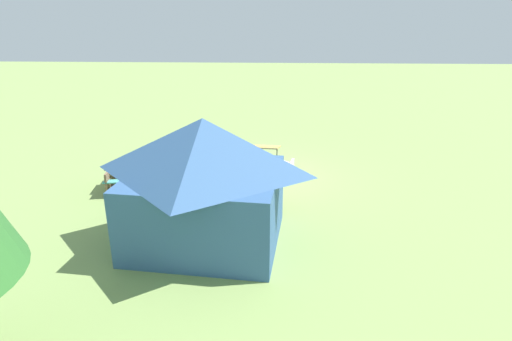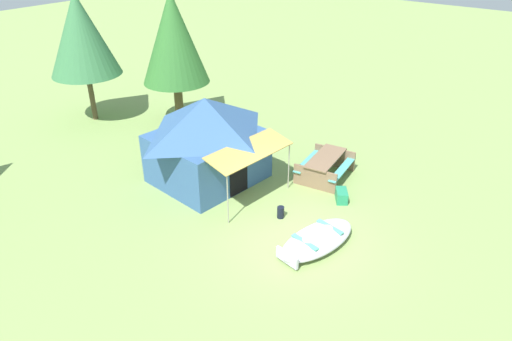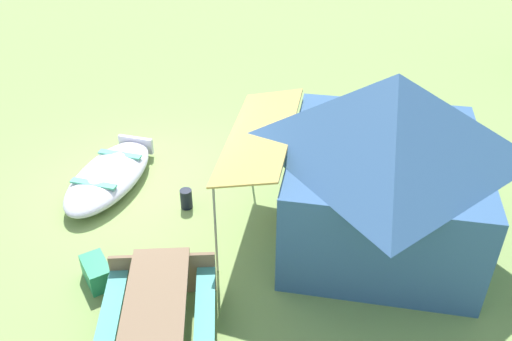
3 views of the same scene
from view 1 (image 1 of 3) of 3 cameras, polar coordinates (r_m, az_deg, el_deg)
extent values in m
plane|color=#839F56|center=(13.16, 0.05, -1.08)|extent=(80.00, 80.00, 0.00)
ellipsoid|color=silver|center=(13.80, 0.25, 0.89)|extent=(2.65, 1.55, 0.43)
ellipsoid|color=#46444C|center=(13.79, 0.25, 1.02)|extent=(2.43, 1.38, 0.16)
cube|color=#50B798|center=(13.86, -1.76, 1.73)|extent=(0.29, 0.87, 0.04)
cube|color=#50B798|center=(13.64, 2.29, 1.43)|extent=(0.29, 0.87, 0.04)
cube|color=silver|center=(13.59, 4.97, 0.60)|extent=(0.21, 0.72, 0.33)
cube|color=#355B8F|center=(9.25, -6.93, -5.07)|extent=(3.44, 3.14, 1.66)
pyramid|color=#355B8F|center=(8.74, -7.31, 3.43)|extent=(3.72, 3.39, 1.19)
cube|color=black|center=(10.57, -4.88, -2.49)|extent=(0.76, 0.10, 1.33)
cube|color=tan|center=(10.69, -4.44, 3.53)|extent=(2.95, 1.25, 0.24)
cylinder|color=gray|center=(11.71, -10.27, 0.00)|extent=(0.04, 0.04, 1.58)
cylinder|color=gray|center=(11.17, 2.89, -0.69)|extent=(0.04, 0.04, 1.58)
cube|color=#81634A|center=(12.61, -15.70, 0.76)|extent=(2.03, 1.05, 0.04)
cube|color=#4EA9A5|center=(12.14, -16.06, -1.37)|extent=(1.95, 0.54, 0.04)
cube|color=#4EA9A5|center=(13.27, -15.15, 0.53)|extent=(1.95, 0.54, 0.04)
cube|color=#81634A|center=(12.93, -19.32, -0.95)|extent=(0.27, 1.47, 0.72)
cube|color=#81634A|center=(12.61, -11.66, -0.73)|extent=(0.27, 1.47, 0.72)
cube|color=#24885D|center=(13.59, -10.05, 0.11)|extent=(0.67, 0.61, 0.36)
cylinder|color=black|center=(12.40, -2.44, -1.56)|extent=(0.28, 0.28, 0.36)
camera|label=2|loc=(19.92, 31.12, 26.40)|focal=32.80mm
camera|label=3|loc=(12.97, -41.90, 20.52)|focal=38.22mm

